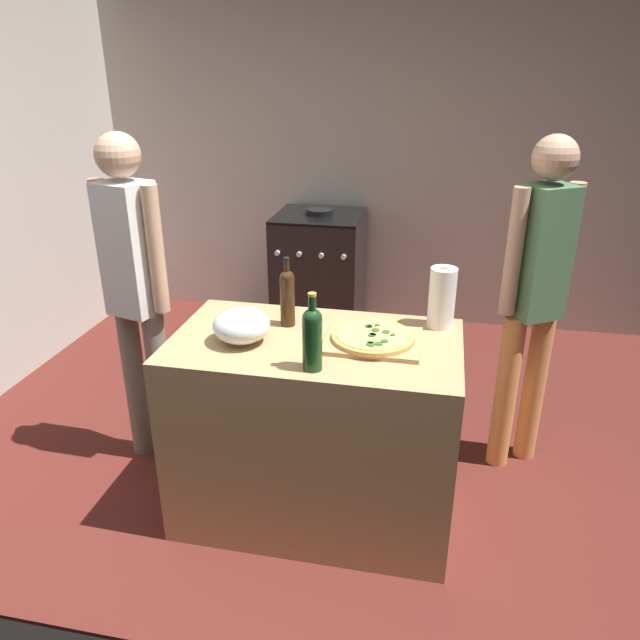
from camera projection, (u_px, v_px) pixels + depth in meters
The scene contains 12 objects.
ground_plane at pixel (324, 405), 3.77m from camera, with size 4.72×3.58×0.02m, color #511E19.
kitchen_wall_rear at pixel (363, 156), 4.63m from camera, with size 4.72×0.10×2.60m, color #BCB7AD.
counter at pixel (316, 429), 2.72m from camera, with size 1.23×0.70×0.89m, color tan.
cutting_board at pixel (373, 341), 2.51m from camera, with size 0.40×0.32×0.02m, color tan.
pizza at pixel (373, 337), 2.50m from camera, with size 0.35×0.35×0.03m.
mixing_bowl at pixel (241, 325), 2.49m from camera, with size 0.24×0.24×0.15m.
paper_towel_roll at pixel (442, 298), 2.62m from camera, with size 0.12×0.12×0.28m.
wine_bottle_dark at pixel (312, 336), 2.25m from camera, with size 0.08×0.08×0.31m.
wine_bottle_green at pixel (287, 295), 2.63m from camera, with size 0.07×0.07×0.31m.
stove at pixel (319, 273), 4.65m from camera, with size 0.65×0.64×0.97m.
person_in_stripes at pixel (135, 284), 2.90m from camera, with size 0.38×0.25×1.70m.
person_in_red at pixel (535, 288), 2.86m from camera, with size 0.34×0.28×1.69m.
Camera 1 is at (0.63, -1.69, 1.98)m, focal length 33.64 mm.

